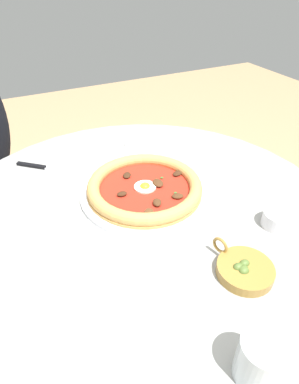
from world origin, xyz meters
name	(u,v)px	position (x,y,z in m)	size (l,w,h in m)	color
ground_plane	(145,365)	(0.00, 0.00, -0.01)	(6.00, 6.00, 0.02)	tan
dining_table	(143,257)	(0.00, 0.00, 0.56)	(0.93, 0.93, 0.71)	#999993
pizza_on_plate	(145,188)	(-0.03, -0.05, 0.73)	(0.31, 0.31, 0.04)	white
water_glass	(260,362)	(0.01, 0.39, 0.74)	(0.06, 0.06, 0.08)	silver
steak_knife	(42,167)	(0.17, -0.28, 0.71)	(0.17, 0.15, 0.01)	silver
ramekin_capers	(278,219)	(-0.24, 0.17, 0.73)	(0.07, 0.07, 0.03)	white
olive_pan	(244,269)	(-0.09, 0.24, 0.72)	(0.10, 0.13, 0.04)	olive
fork_utensil	(150,140)	(-0.17, -0.30, 0.71)	(0.17, 0.02, 0.00)	#BCBCC1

